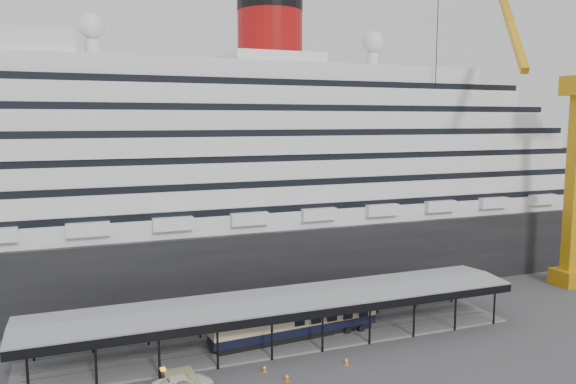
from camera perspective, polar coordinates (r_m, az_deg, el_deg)
ground at (r=61.27m, az=1.32°, el=-16.62°), size 200.00×200.00×0.00m
cruise_ship at (r=86.68m, az=-6.75°, el=2.96°), size 130.00×30.00×43.90m
platform_canopy at (r=64.69m, az=-0.42°, el=-13.03°), size 56.00×9.18×5.30m
crane_yellow at (r=92.75m, az=26.57°, el=3.52°), size 23.83×18.78×47.60m
port_truck at (r=55.28m, az=-10.58°, el=-18.64°), size 5.68×2.80×1.55m
pullman_carriage at (r=65.14m, az=0.76°, el=-12.83°), size 20.19×4.06×19.69m
traffic_cone_left at (r=58.37m, az=-2.39°, el=-17.46°), size 0.44×0.44×0.80m
traffic_cone_mid at (r=56.54m, az=-0.09°, el=-18.30°), size 0.53×0.53×0.83m
traffic_cone_right at (r=60.12m, az=5.96°, el=-16.71°), size 0.53×0.53×0.83m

